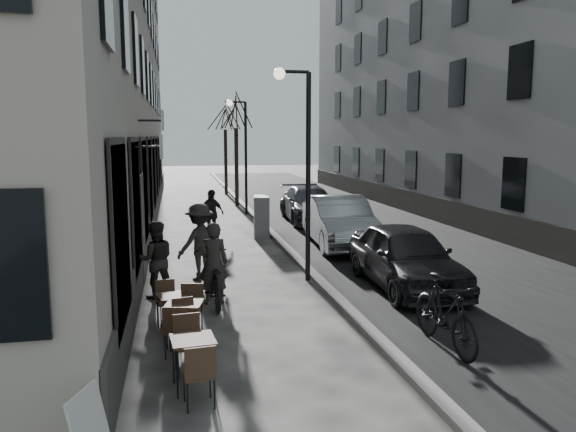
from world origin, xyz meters
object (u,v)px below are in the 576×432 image
object	(u,v)px
tree_near	(236,112)
tree_far	(225,117)
bistro_set_b	(185,319)
bicycle	(213,279)
bistro_set_c	(174,309)
moped	(445,313)
car_near	(406,256)
bistro_set_a	(193,358)
pedestrian_mid	(200,242)
car_mid	(340,222)
car_far	(309,204)
streetlamp_near	(301,151)
pedestrian_far	(211,214)
streetlamp_far	(242,144)
utility_cabinet	(261,217)
pedestrian_near	(156,260)

from	to	relation	value
tree_near	tree_far	bearing A→B (deg)	90.00
tree_near	bistro_set_b	world-z (taller)	tree_near
tree_far	bicycle	distance (m)	22.98
bistro_set_c	moped	xyz separation A→B (m)	(4.43, -1.72, 0.19)
bistro_set_b	car_near	xyz separation A→B (m)	(5.12, 2.64, 0.30)
bistro_set_a	pedestrian_mid	size ratio (longest dim) A/B	0.79
car_mid	car_far	distance (m)	5.37
streetlamp_near	car_mid	size ratio (longest dim) A/B	1.05
car_far	moped	distance (m)	14.19
bistro_set_b	pedestrian_far	size ratio (longest dim) A/B	0.89
bistro_set_c	moped	world-z (taller)	moped
bistro_set_a	car_far	bearing A→B (deg)	64.67
tree_far	pedestrian_far	xyz separation A→B (m)	(-1.85, -14.79, -3.81)
tree_far	car_mid	size ratio (longest dim) A/B	1.18
tree_near	tree_far	distance (m)	6.00
tree_far	car_near	bearing A→B (deg)	-84.37
streetlamp_far	utility_cabinet	xyz separation A→B (m)	(-0.04, -5.93, -2.44)
bicycle	car_near	size ratio (longest dim) A/B	0.47
streetlamp_near	streetlamp_far	size ratio (longest dim) A/B	1.00
pedestrian_near	pedestrian_mid	xyz separation A→B (m)	(1.01, 1.39, 0.10)
streetlamp_near	car_near	world-z (taller)	streetlamp_near
tree_far	moped	world-z (taller)	tree_far
bistro_set_c	pedestrian_near	bearing A→B (deg)	85.59
pedestrian_mid	tree_far	bearing A→B (deg)	-130.41
bicycle	pedestrian_near	distance (m)	1.42
moped	bicycle	bearing A→B (deg)	134.46
bistro_set_a	pedestrian_mid	world-z (taller)	pedestrian_mid
streetlamp_far	pedestrian_near	bearing A→B (deg)	-104.99
bistro_set_b	pedestrian_mid	bearing A→B (deg)	96.30
bistro_set_b	car_near	world-z (taller)	car_near
streetlamp_near	car_far	bearing A→B (deg)	75.19
streetlamp_near	pedestrian_far	xyz separation A→B (m)	(-1.78, 6.21, -2.31)
streetlamp_far	car_mid	xyz separation A→B (m)	(2.17, -8.01, -2.36)
bistro_set_b	tree_near	bearing A→B (deg)	93.38
tree_near	bistro_set_c	size ratio (longest dim) A/B	4.04
bistro_set_c	utility_cabinet	size ratio (longest dim) A/B	0.98
tree_near	bistro_set_b	distance (m)	19.45
streetlamp_near	bistro_set_c	distance (m)	5.13
pedestrian_mid	streetlamp_far	bearing A→B (deg)	-135.41
bistro_set_b	streetlamp_near	bearing A→B (deg)	64.89
tree_near	tree_far	world-z (taller)	same
car_near	car_mid	xyz separation A→B (m)	(-0.09, 5.10, 0.05)
pedestrian_mid	car_far	distance (m)	10.04
utility_cabinet	car_far	bearing A→B (deg)	59.43
pedestrian_far	car_far	xyz separation A→B (m)	(4.25, 3.14, -0.14)
bistro_set_a	tree_near	bearing A→B (deg)	76.22
tree_near	car_near	xyz separation A→B (m)	(2.18, -16.12, -3.92)
tree_far	pedestrian_far	size ratio (longest dim) A/B	3.35
pedestrian_near	streetlamp_near	bearing A→B (deg)	-173.78
tree_near	pedestrian_mid	xyz separation A→B (m)	(-2.49, -14.42, -3.72)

